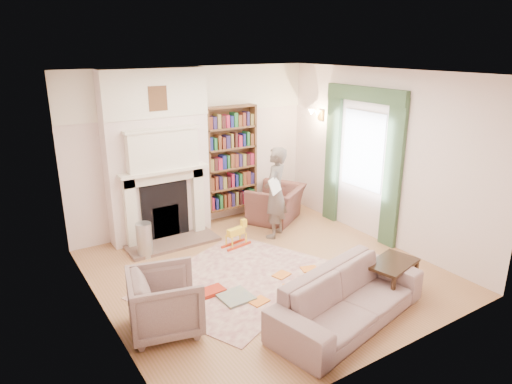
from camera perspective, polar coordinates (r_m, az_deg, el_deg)
floor at (r=6.72m, az=1.17°, el=-9.92°), size 4.50×4.50×0.00m
ceiling at (r=5.95m, az=1.35°, el=14.65°), size 4.50×4.50×0.00m
wall_back at (r=8.09m, az=-7.73°, el=5.38°), size 4.50×0.00×4.50m
wall_front at (r=4.61m, az=17.15°, el=-5.15°), size 4.50×0.00×4.50m
wall_left at (r=5.33m, az=-19.25°, el=-2.21°), size 0.00×4.50×4.50m
wall_right at (r=7.64m, az=15.43°, el=4.13°), size 0.00×4.50×4.50m
fireplace at (r=7.63m, az=-12.17°, el=4.27°), size 1.70×0.58×2.80m
bookcase at (r=8.32m, az=-3.22°, el=4.28°), size 1.00×0.24×1.85m
window at (r=7.88m, az=13.24°, el=5.09°), size 0.02×0.90×1.30m
curtain_left at (r=7.46m, az=16.74°, el=2.10°), size 0.07×0.32×2.40m
curtain_right at (r=8.40m, az=9.55°, el=4.36°), size 0.07×0.32×2.40m
pelmet at (r=7.70m, az=13.50°, el=11.81°), size 0.09×1.70×0.24m
wall_sconce at (r=8.45m, az=7.09°, el=9.40°), size 0.20×0.24×0.24m
rug at (r=6.52m, az=-2.49°, el=-10.80°), size 3.04×2.75×0.01m
armchair_reading at (r=8.49m, az=2.53°, el=-1.45°), size 1.30×1.27×0.64m
armchair_left at (r=5.42m, az=-11.27°, el=-13.31°), size 0.96×0.95×0.73m
sofa at (r=5.60m, az=11.50°, el=-12.86°), size 2.24×1.25×0.62m
man_reading at (r=7.63m, az=2.41°, el=-0.09°), size 0.68×0.63×1.56m
newspaper at (r=7.33m, az=2.37°, el=0.84°), size 0.36×0.29×0.24m
coffee_table at (r=6.36m, az=16.50°, el=-10.19°), size 0.79×0.60×0.45m
paraffin_heater at (r=7.26m, az=-13.76°, el=-5.84°), size 0.25×0.25×0.55m
rocking_horse at (r=7.42m, az=-2.51°, el=-5.31°), size 0.51×0.27×0.43m
board_game at (r=6.07m, az=-2.56°, el=-12.97°), size 0.41×0.41×0.03m
game_box_lid at (r=6.20m, az=-5.52°, el=-12.23°), size 0.34×0.24×0.05m
comic_annuals at (r=6.41m, az=3.71°, el=-11.26°), size 1.38×0.64×0.02m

